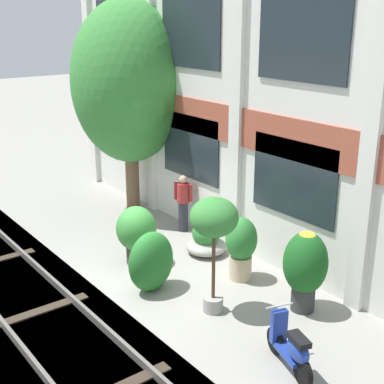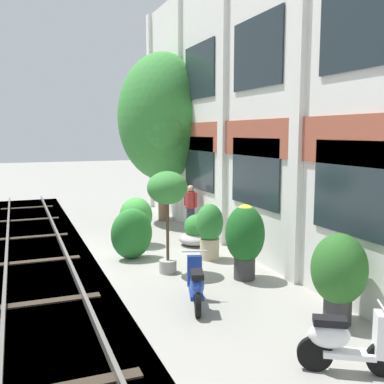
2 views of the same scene
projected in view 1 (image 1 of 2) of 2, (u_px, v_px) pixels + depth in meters
name	position (u px, v px, depth m)	size (l,w,h in m)	color
ground_plane	(145.00, 278.00, 11.95)	(80.00, 80.00, 0.00)	gray
apartment_facade	(246.00, 85.00, 12.35)	(14.82, 0.64, 8.11)	silver
rail_tracks	(40.00, 320.00, 10.55)	(22.46, 2.80, 0.43)	#4C473F
broadleaf_tree	(129.00, 86.00, 15.01)	(3.41, 3.25, 6.06)	brown
potted_plant_terracotta_small	(214.00, 224.00, 10.03)	(0.93, 0.93, 2.37)	gray
potted_plant_fluted_column	(136.00, 231.00, 12.42)	(0.94, 0.94, 1.40)	#333333
potted_plant_ribbed_drum	(241.00, 245.00, 11.67)	(0.70, 0.70, 1.44)	tan
potted_plant_stone_basin	(305.00, 264.00, 10.35)	(0.87, 0.87, 1.68)	#333333
potted_plant_wide_bowl	(206.00, 240.00, 13.06)	(1.01, 1.01, 0.89)	gray
scooter_second_parked	(291.00, 348.00, 8.70)	(1.34, 0.66, 0.98)	black
resident_by_doorway	(183.00, 202.00, 14.27)	(0.47, 0.34, 1.56)	#282833
topiary_hedge	(151.00, 262.00, 11.23)	(1.11, 0.70, 1.31)	#236B28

